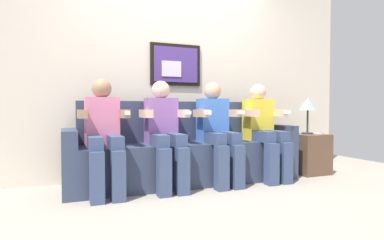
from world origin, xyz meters
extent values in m
plane|color=#9E9384|center=(0.00, 0.00, 0.00)|extent=(6.43, 6.43, 0.00)
cube|color=beige|center=(0.00, 0.77, 1.30)|extent=(4.95, 0.05, 2.60)
cube|color=black|center=(0.02, 0.72, 1.35)|extent=(0.63, 0.03, 0.50)
cube|color=#4C337F|center=(0.02, 0.71, 1.35)|extent=(0.55, 0.02, 0.42)
cube|color=silver|center=(-0.04, 0.70, 1.30)|extent=(0.24, 0.02, 0.18)
cube|color=#333D56|center=(0.00, 0.29, 0.23)|extent=(2.27, 0.58, 0.45)
cube|color=#333D56|center=(0.00, 0.51, 0.68)|extent=(2.27, 0.14, 0.45)
cube|color=#333D56|center=(-1.20, 0.29, 0.31)|extent=(0.14, 0.58, 0.62)
cube|color=#333D56|center=(1.20, 0.29, 0.31)|extent=(0.14, 0.58, 0.62)
cube|color=pink|center=(-0.90, 0.28, 0.69)|extent=(0.32, 0.20, 0.48)
sphere|color=#9E7556|center=(-0.90, 0.28, 1.02)|extent=(0.19, 0.19, 0.19)
cube|color=#38476B|center=(-0.99, 0.08, 0.51)|extent=(0.12, 0.40, 0.12)
cube|color=#38476B|center=(-0.81, 0.08, 0.51)|extent=(0.12, 0.40, 0.12)
cube|color=#38476B|center=(-0.99, -0.12, 0.23)|extent=(0.12, 0.12, 0.45)
cube|color=#38476B|center=(-0.81, -0.12, 0.23)|extent=(0.12, 0.12, 0.45)
cube|color=#9E7556|center=(-1.09, 0.16, 0.77)|extent=(0.08, 0.28, 0.08)
cube|color=#9E7556|center=(-0.71, 0.16, 0.77)|extent=(0.08, 0.28, 0.08)
cube|color=white|center=(-0.71, 0.00, 0.78)|extent=(0.04, 0.13, 0.04)
cube|color=#8C59A5|center=(-0.30, 0.28, 0.69)|extent=(0.32, 0.20, 0.48)
sphere|color=beige|center=(-0.30, 0.28, 1.02)|extent=(0.19, 0.19, 0.19)
cube|color=#38476B|center=(-0.39, 0.08, 0.51)|extent=(0.12, 0.40, 0.12)
cube|color=#38476B|center=(-0.21, 0.08, 0.51)|extent=(0.12, 0.40, 0.12)
cube|color=#38476B|center=(-0.39, -0.12, 0.23)|extent=(0.12, 0.12, 0.45)
cube|color=#38476B|center=(-0.21, -0.12, 0.23)|extent=(0.12, 0.12, 0.45)
cube|color=beige|center=(-0.49, 0.16, 0.77)|extent=(0.08, 0.28, 0.08)
cube|color=beige|center=(-0.11, 0.16, 0.77)|extent=(0.08, 0.28, 0.08)
cube|color=white|center=(-0.11, 0.00, 0.78)|extent=(0.04, 0.13, 0.04)
cube|color=#3F72CC|center=(0.30, 0.28, 0.69)|extent=(0.32, 0.20, 0.48)
sphere|color=tan|center=(0.30, 0.28, 1.02)|extent=(0.19, 0.19, 0.19)
cube|color=#38476B|center=(0.21, 0.08, 0.51)|extent=(0.12, 0.40, 0.12)
cube|color=#38476B|center=(0.39, 0.08, 0.51)|extent=(0.12, 0.40, 0.12)
cube|color=#38476B|center=(0.21, -0.12, 0.23)|extent=(0.12, 0.12, 0.45)
cube|color=#38476B|center=(0.39, -0.12, 0.23)|extent=(0.12, 0.12, 0.45)
cube|color=tan|center=(0.11, 0.16, 0.77)|extent=(0.08, 0.28, 0.08)
cube|color=tan|center=(0.49, 0.16, 0.77)|extent=(0.08, 0.28, 0.08)
cube|color=white|center=(0.49, 0.00, 0.78)|extent=(0.04, 0.13, 0.04)
cube|color=white|center=(0.11, 0.00, 0.78)|extent=(0.04, 0.10, 0.04)
cube|color=yellow|center=(0.90, 0.28, 0.69)|extent=(0.32, 0.20, 0.48)
sphere|color=beige|center=(0.90, 0.28, 1.02)|extent=(0.19, 0.19, 0.19)
cube|color=#38476B|center=(0.81, 0.08, 0.51)|extent=(0.12, 0.40, 0.12)
cube|color=#38476B|center=(0.99, 0.08, 0.51)|extent=(0.12, 0.40, 0.12)
cube|color=#38476B|center=(0.81, -0.12, 0.23)|extent=(0.12, 0.12, 0.45)
cube|color=#38476B|center=(0.99, -0.12, 0.23)|extent=(0.12, 0.12, 0.45)
cube|color=beige|center=(0.71, 0.16, 0.77)|extent=(0.08, 0.28, 0.08)
cube|color=beige|center=(1.09, 0.16, 0.77)|extent=(0.08, 0.28, 0.08)
cube|color=white|center=(1.09, 0.00, 0.78)|extent=(0.04, 0.13, 0.04)
cube|color=brown|center=(1.62, 0.22, 0.25)|extent=(0.40, 0.40, 0.50)
cylinder|color=#333338|center=(1.61, 0.23, 0.51)|extent=(0.14, 0.14, 0.02)
cylinder|color=#333338|center=(1.61, 0.23, 0.66)|extent=(0.02, 0.02, 0.28)
cone|color=#8CB2CC|center=(1.61, 0.23, 0.88)|extent=(0.22, 0.22, 0.16)
cube|color=white|center=(1.70, 0.17, 0.51)|extent=(0.04, 0.13, 0.02)
camera|label=1|loc=(-1.25, -2.95, 0.82)|focal=29.90mm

